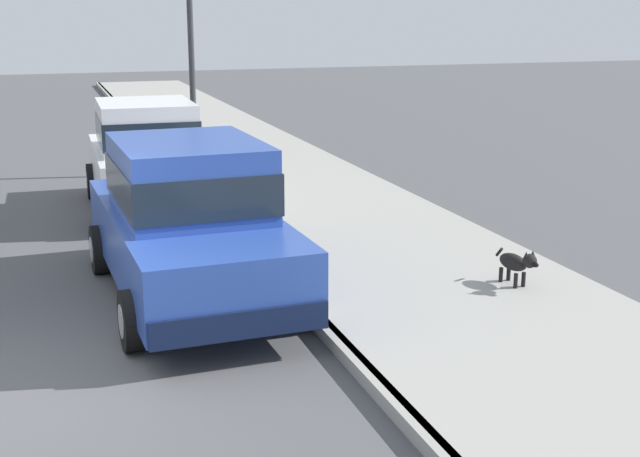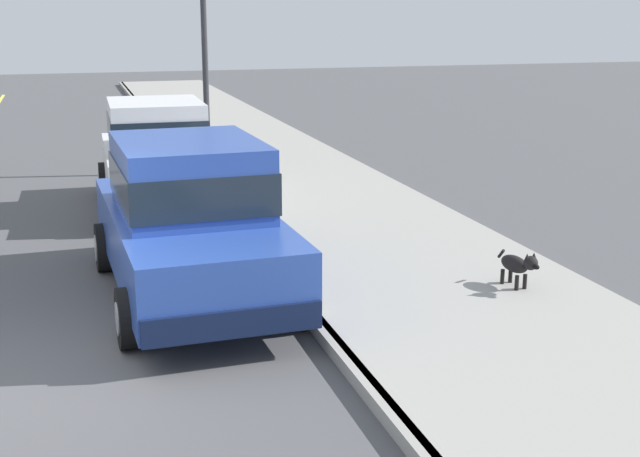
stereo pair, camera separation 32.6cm
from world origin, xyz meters
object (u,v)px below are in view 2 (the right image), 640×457
at_px(dog_black, 518,265).
at_px(street_lamp, 204,32).
at_px(car_white_hatchback, 157,153).
at_px(car_blue_sedan, 190,218).

height_order(dog_black, street_lamp, street_lamp).
xyz_separation_m(car_white_hatchback, street_lamp, (1.35, 2.97, 1.93)).
height_order(car_white_hatchback, dog_black, car_white_hatchback).
relative_size(car_white_hatchback, dog_black, 5.10).
bearing_deg(dog_black, car_white_hatchback, 120.88).
bearing_deg(street_lamp, car_white_hatchback, -114.51).
bearing_deg(car_white_hatchback, car_blue_sedan, -91.43).
height_order(car_blue_sedan, car_white_hatchback, car_blue_sedan).
distance_m(car_blue_sedan, street_lamp, 8.17).
xyz_separation_m(car_blue_sedan, street_lamp, (1.48, 7.80, 1.92)).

